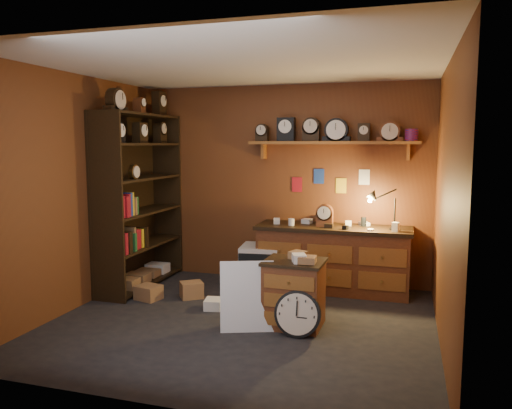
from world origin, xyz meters
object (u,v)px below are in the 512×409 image
object	(u,v)px
low_cabinet	(294,290)
big_round_clock	(297,314)
workbench	(333,255)
shelving_unit	(137,193)

from	to	relation	value
low_cabinet	big_round_clock	world-z (taller)	low_cabinet
low_cabinet	big_round_clock	bearing A→B (deg)	-68.54
workbench	low_cabinet	size ratio (longest dim) A/B	2.49
low_cabinet	big_round_clock	size ratio (longest dim) A/B	1.70
workbench	big_round_clock	bearing A→B (deg)	-93.67
shelving_unit	big_round_clock	xyz separation A→B (m)	(2.44, -1.18, -1.03)
low_cabinet	workbench	bearing A→B (deg)	83.48
workbench	big_round_clock	distance (m)	1.69
workbench	big_round_clock	xyz separation A→B (m)	(-0.11, -1.67, -0.24)
shelving_unit	low_cabinet	size ratio (longest dim) A/B	3.24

